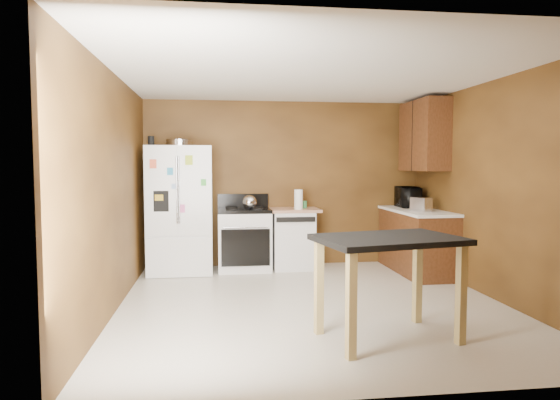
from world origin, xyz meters
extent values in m
plane|color=beige|center=(0.00, 0.00, 0.00)|extent=(4.50, 4.50, 0.00)
plane|color=white|center=(0.00, 0.00, 2.50)|extent=(4.50, 4.50, 0.00)
plane|color=brown|center=(0.00, 2.25, 1.25)|extent=(4.20, 0.00, 4.20)
plane|color=brown|center=(0.00, -2.25, 1.25)|extent=(4.20, 0.00, 4.20)
plane|color=brown|center=(-2.10, 0.00, 1.25)|extent=(0.00, 4.50, 4.50)
plane|color=brown|center=(2.10, 0.00, 1.25)|extent=(0.00, 4.50, 4.50)
cylinder|color=silver|center=(-1.55, 1.85, 1.85)|extent=(0.37, 0.37, 0.09)
cylinder|color=black|center=(-1.93, 1.74, 1.87)|extent=(0.09, 0.09, 0.13)
sphere|color=silver|center=(-0.57, 1.77, 1.00)|extent=(0.21, 0.21, 0.21)
cylinder|color=white|center=(0.14, 1.79, 1.03)|extent=(0.12, 0.12, 0.29)
cylinder|color=#46B769|center=(0.26, 2.00, 0.94)|extent=(0.11, 0.11, 0.11)
cube|color=silver|center=(1.74, 1.18, 1.00)|extent=(0.26, 0.31, 0.19)
imported|color=black|center=(1.83, 1.87, 1.04)|extent=(0.38, 0.53, 0.28)
cube|color=white|center=(-1.55, 1.88, 0.90)|extent=(0.90, 0.75, 1.80)
cube|color=white|center=(-1.78, 1.49, 1.18)|extent=(0.43, 0.02, 1.20)
cube|color=white|center=(-1.32, 1.49, 1.18)|extent=(0.43, 0.02, 1.20)
cube|color=white|center=(-1.55, 1.49, 0.28)|extent=(0.88, 0.02, 0.54)
cube|color=black|center=(-1.78, 1.48, 1.05)|extent=(0.20, 0.01, 0.28)
cylinder|color=silver|center=(-1.56, 1.46, 1.20)|extent=(0.02, 0.02, 0.90)
cylinder|color=silver|center=(-1.54, 1.46, 1.20)|extent=(0.02, 0.02, 0.90)
cube|color=#F6603A|center=(-1.87, 1.46, 1.55)|extent=(0.09, 0.00, 0.12)
cube|color=#2F93C8|center=(-1.65, 1.46, 1.45)|extent=(0.08, 0.00, 0.10)
cube|color=#BDDC2E|center=(-1.40, 1.46, 1.60)|extent=(0.10, 0.00, 0.13)
cube|color=green|center=(-1.21, 1.46, 1.30)|extent=(0.07, 0.00, 0.09)
cube|color=gold|center=(-1.80, 1.46, 1.10)|extent=(0.11, 0.00, 0.08)
cube|color=pink|center=(-1.50, 1.46, 0.95)|extent=(0.08, 0.00, 0.11)
cube|color=white|center=(-1.25, 1.46, 0.80)|extent=(0.09, 0.00, 0.10)
cube|color=#99B9E6|center=(-1.60, 1.46, 1.25)|extent=(0.07, 0.00, 0.07)
cube|color=white|center=(-0.64, 1.93, 0.42)|extent=(0.76, 0.65, 0.85)
cube|color=black|center=(-0.64, 1.93, 0.88)|extent=(0.76, 0.65, 0.05)
cube|color=black|center=(-0.64, 2.21, 1.00)|extent=(0.76, 0.06, 0.20)
cube|color=black|center=(-0.64, 1.59, 0.38)|extent=(0.68, 0.02, 0.52)
cylinder|color=silver|center=(-0.64, 1.58, 0.67)|extent=(0.62, 0.02, 0.02)
cylinder|color=black|center=(-0.82, 2.08, 0.91)|extent=(0.17, 0.17, 0.02)
cylinder|color=black|center=(-0.46, 2.08, 0.91)|extent=(0.17, 0.17, 0.02)
cylinder|color=black|center=(-0.82, 1.77, 0.91)|extent=(0.17, 0.17, 0.02)
cylinder|color=black|center=(-0.46, 1.77, 0.91)|extent=(0.17, 0.17, 0.02)
cube|color=white|center=(0.08, 1.95, 0.42)|extent=(0.60, 0.60, 0.85)
cube|color=black|center=(0.08, 1.64, 0.76)|extent=(0.56, 0.02, 0.07)
cube|color=tan|center=(0.08, 1.95, 0.87)|extent=(0.78, 0.62, 0.04)
cube|color=brown|center=(1.80, 1.45, 0.43)|extent=(0.60, 1.55, 0.86)
cube|color=white|center=(1.80, 1.45, 0.88)|extent=(0.63, 1.58, 0.04)
cube|color=brown|center=(1.93, 1.55, 1.95)|extent=(0.35, 1.05, 1.00)
cube|color=black|center=(1.75, 1.55, 1.95)|extent=(0.01, 0.01, 1.00)
cube|color=black|center=(0.45, -1.17, 0.89)|extent=(1.34, 1.03, 0.05)
cube|color=tan|center=(-0.13, -0.96, 0.43)|extent=(0.08, 0.08, 0.87)
cube|color=tan|center=(0.89, -0.75, 0.43)|extent=(0.08, 0.08, 0.87)
cube|color=tan|center=(0.00, -1.58, 0.43)|extent=(0.08, 0.08, 0.87)
cube|color=tan|center=(1.02, -1.38, 0.43)|extent=(0.08, 0.08, 0.87)
camera|label=1|loc=(-1.05, -5.32, 1.53)|focal=32.00mm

